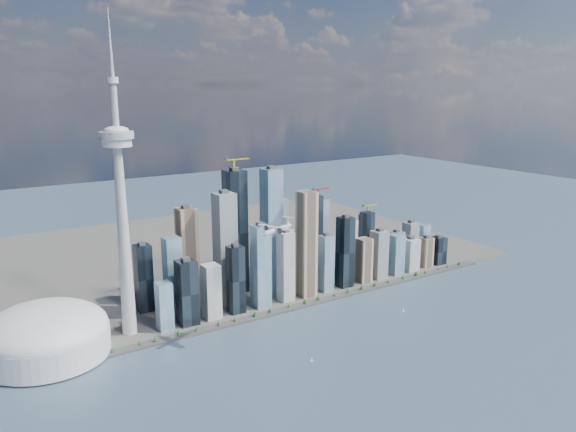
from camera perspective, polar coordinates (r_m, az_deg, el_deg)
ground at (r=950.09m, az=8.58°, el=-14.27°), size 4000.00×4000.00×0.00m
seawall at (r=1129.35m, az=0.07°, el=-9.40°), size 1100.00×22.00×4.00m
land at (r=1504.99m, az=-9.33°, el=-3.76°), size 1400.00×900.00×3.00m
shoreline_trees at (r=1126.77m, az=0.07°, el=-9.08°), size 960.53×7.20×8.80m
skyscraper_cluster at (r=1198.99m, az=0.20°, el=-3.58°), size 736.00×142.00×287.57m
needle_tower at (r=992.24m, az=-16.57°, el=1.01°), size 56.00×56.00×550.50m
dome_stadium at (r=1013.61m, az=-23.39°, el=-10.98°), size 200.00×200.00×86.00m
airplane at (r=926.12m, az=-1.10°, el=-1.32°), size 77.07×69.02×19.45m
sailboat_west at (r=935.76m, az=2.41°, el=-14.40°), size 5.92×2.53×8.17m
sailboat_east at (r=1141.95m, az=11.62°, el=-9.37°), size 6.74×2.90×9.31m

